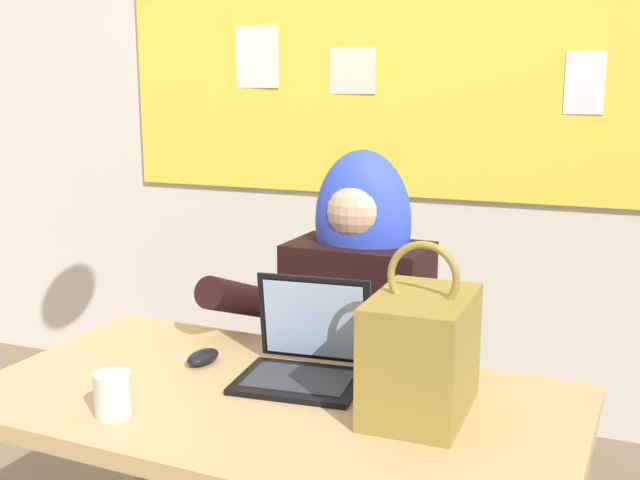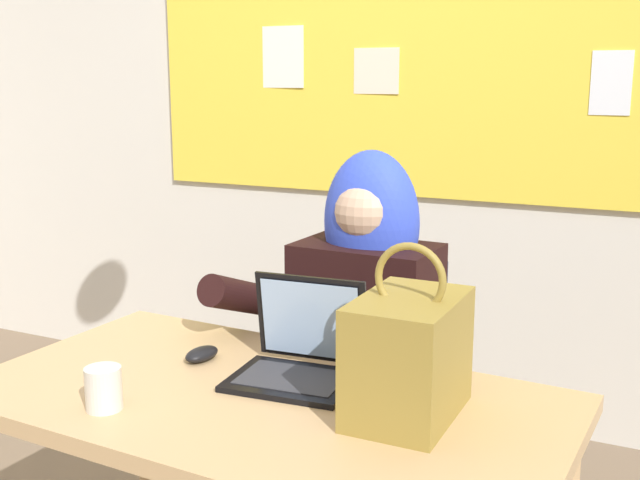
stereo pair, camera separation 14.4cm
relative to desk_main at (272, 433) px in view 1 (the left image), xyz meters
name	(u,v)px [view 1 (the left image)]	position (x,y,z in m)	size (l,w,h in m)	color
wall_back_bulletin	(390,80)	(-0.24, 1.70, 0.79)	(6.46, 1.88, 2.84)	silver
desk_main	(272,433)	(0.00, 0.00, 0.00)	(1.41, 0.80, 0.73)	tan
chair_at_desk	(365,381)	(-0.02, 0.73, -0.15)	(0.44, 0.44, 0.88)	#2D3347
person_costumed	(350,324)	(-0.02, 0.60, 0.08)	(0.61, 0.62, 1.23)	black
laptop	(305,356)	(0.03, 0.13, 0.14)	(0.31, 0.28, 0.23)	black
computer_mouse	(203,357)	(-0.25, 0.12, 0.11)	(0.06, 0.10, 0.03)	black
handbag	(421,353)	(0.33, 0.04, 0.23)	(0.20, 0.30, 0.38)	olive
coffee_mug	(113,395)	(-0.27, -0.22, 0.14)	(0.08, 0.08, 0.10)	silver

